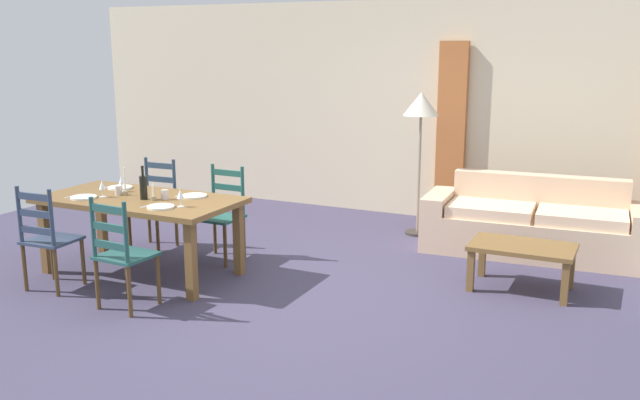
% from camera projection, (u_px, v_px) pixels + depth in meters
% --- Properties ---
extents(ground_plane, '(9.60, 9.60, 0.02)m').
position_uv_depth(ground_plane, '(293.00, 295.00, 6.12)').
color(ground_plane, '#3F3A52').
extents(wall_far, '(9.60, 0.16, 2.70)m').
position_uv_depth(wall_far, '(414.00, 110.00, 8.72)').
color(wall_far, beige).
rests_on(wall_far, ground_plane).
extents(curtain_panel_left, '(0.35, 0.08, 2.20)m').
position_uv_depth(curtain_panel_left, '(451.00, 133.00, 8.43)').
color(curtain_panel_left, '#BB6935').
rests_on(curtain_panel_left, ground_plane).
extents(dining_table, '(1.90, 0.96, 0.75)m').
position_uv_depth(dining_table, '(140.00, 206.00, 6.53)').
color(dining_table, brown).
rests_on(dining_table, ground_plane).
extents(dining_chair_near_left, '(0.44, 0.42, 0.96)m').
position_uv_depth(dining_chair_near_left, '(47.00, 238.00, 6.14)').
color(dining_chair_near_left, '#303F56').
rests_on(dining_chair_near_left, ground_plane).
extents(dining_chair_near_right, '(0.44, 0.43, 0.96)m').
position_uv_depth(dining_chair_near_right, '(122.00, 254.00, 5.69)').
color(dining_chair_near_right, '#23504C').
rests_on(dining_chair_near_right, ground_plane).
extents(dining_chair_far_left, '(0.44, 0.42, 0.96)m').
position_uv_depth(dining_chair_far_left, '(155.00, 204.00, 7.44)').
color(dining_chair_far_left, '#304558').
rests_on(dining_chair_far_left, ground_plane).
extents(dining_chair_far_right, '(0.43, 0.41, 0.96)m').
position_uv_depth(dining_chair_far_right, '(222.00, 214.00, 7.03)').
color(dining_chair_far_right, '#23584E').
rests_on(dining_chair_far_right, ground_plane).
extents(dinner_plate_near_left, '(0.24, 0.24, 0.02)m').
position_uv_depth(dinner_plate_near_left, '(84.00, 197.00, 6.48)').
color(dinner_plate_near_left, white).
rests_on(dinner_plate_near_left, dining_table).
extents(fork_near_left, '(0.02, 0.17, 0.01)m').
position_uv_depth(fork_near_left, '(72.00, 196.00, 6.55)').
color(fork_near_left, silver).
rests_on(fork_near_left, dining_table).
extents(dinner_plate_near_right, '(0.24, 0.24, 0.02)m').
position_uv_depth(dinner_plate_near_right, '(161.00, 207.00, 6.10)').
color(dinner_plate_near_right, white).
rests_on(dinner_plate_near_right, dining_table).
extents(fork_near_right, '(0.02, 0.17, 0.01)m').
position_uv_depth(fork_near_right, '(147.00, 206.00, 6.17)').
color(fork_near_right, silver).
rests_on(fork_near_right, dining_table).
extents(dinner_plate_far_left, '(0.24, 0.24, 0.02)m').
position_uv_depth(dinner_plate_far_left, '(120.00, 188.00, 6.92)').
color(dinner_plate_far_left, white).
rests_on(dinner_plate_far_left, dining_table).
extents(fork_far_left, '(0.02, 0.17, 0.01)m').
position_uv_depth(fork_far_left, '(109.00, 187.00, 6.99)').
color(fork_far_left, silver).
rests_on(fork_far_left, dining_table).
extents(dinner_plate_far_right, '(0.24, 0.24, 0.02)m').
position_uv_depth(dinner_plate_far_right, '(194.00, 196.00, 6.54)').
color(dinner_plate_far_right, white).
rests_on(dinner_plate_far_right, dining_table).
extents(fork_far_right, '(0.03, 0.17, 0.01)m').
position_uv_depth(fork_far_right, '(181.00, 195.00, 6.61)').
color(fork_far_right, silver).
rests_on(fork_far_right, dining_table).
extents(wine_bottle, '(0.07, 0.07, 0.32)m').
position_uv_depth(wine_bottle, '(143.00, 187.00, 6.42)').
color(wine_bottle, black).
rests_on(wine_bottle, dining_table).
extents(wine_glass_near_left, '(0.06, 0.06, 0.16)m').
position_uv_depth(wine_glass_near_left, '(102.00, 186.00, 6.51)').
color(wine_glass_near_left, white).
rests_on(wine_glass_near_left, dining_table).
extents(wine_glass_near_right, '(0.06, 0.06, 0.16)m').
position_uv_depth(wine_glass_near_right, '(180.00, 195.00, 6.12)').
color(wine_glass_near_right, white).
rests_on(wine_glass_near_right, dining_table).
extents(wine_glass_far_left, '(0.06, 0.06, 0.16)m').
position_uv_depth(wine_glass_far_left, '(122.00, 180.00, 6.75)').
color(wine_glass_far_left, white).
rests_on(wine_glass_far_left, dining_table).
extents(coffee_cup_primary, '(0.07, 0.07, 0.09)m').
position_uv_depth(coffee_cup_primary, '(165.00, 195.00, 6.42)').
color(coffee_cup_primary, silver).
rests_on(coffee_cup_primary, dining_table).
extents(coffee_cup_secondary, '(0.07, 0.07, 0.09)m').
position_uv_depth(coffee_cup_secondary, '(118.00, 190.00, 6.62)').
color(coffee_cup_secondary, silver).
rests_on(coffee_cup_secondary, dining_table).
extents(candle_tall, '(0.05, 0.05, 0.27)m').
position_uv_depth(candle_tall, '(125.00, 187.00, 6.59)').
color(candle_tall, '#998C66').
rests_on(candle_tall, dining_table).
extents(candle_short, '(0.05, 0.05, 0.16)m').
position_uv_depth(candle_short, '(153.00, 196.00, 6.39)').
color(candle_short, '#998C66').
rests_on(candle_short, dining_table).
extents(couch, '(2.33, 0.94, 0.80)m').
position_uv_depth(couch, '(535.00, 226.00, 7.27)').
color(couch, beige).
rests_on(couch, ground_plane).
extents(coffee_table, '(0.90, 0.56, 0.42)m').
position_uv_depth(coffee_table, '(522.00, 252.00, 6.16)').
color(coffee_table, brown).
rests_on(coffee_table, ground_plane).
extents(standing_lamp, '(0.40, 0.40, 1.64)m').
position_uv_depth(standing_lamp, '(421.00, 113.00, 7.75)').
color(standing_lamp, '#332D28').
rests_on(standing_lamp, ground_plane).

